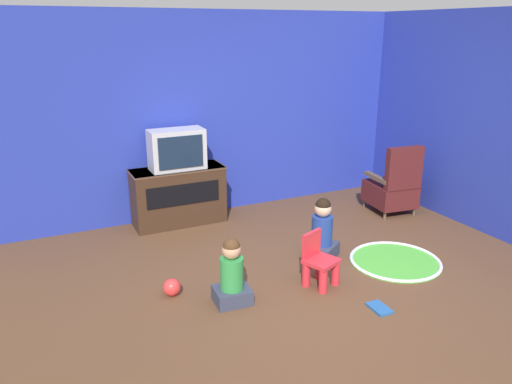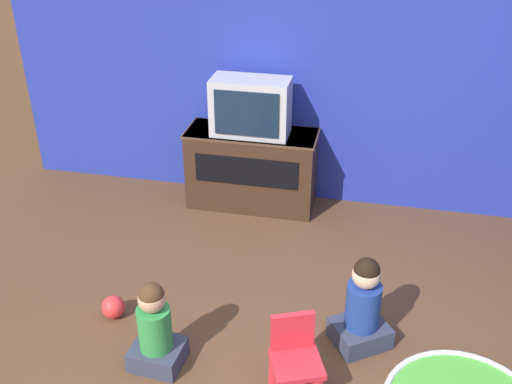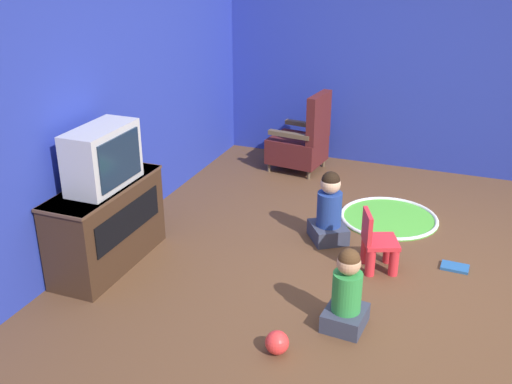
{
  "view_description": "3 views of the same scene",
  "coord_description": "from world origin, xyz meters",
  "views": [
    {
      "loc": [
        -2.43,
        -3.49,
        2.35
      ],
      "look_at": [
        -0.25,
        1.05,
        0.69
      ],
      "focal_mm": 35.0,
      "sensor_mm": 36.0,
      "label": 1
    },
    {
      "loc": [
        0.27,
        -2.41,
        2.81
      ],
      "look_at": [
        -0.45,
        0.97,
        0.85
      ],
      "focal_mm": 42.0,
      "sensor_mm": 36.0,
      "label": 2
    },
    {
      "loc": [
        -4.44,
        -0.52,
        2.58
      ],
      "look_at": [
        -0.47,
        1.02,
        0.73
      ],
      "focal_mm": 42.0,
      "sensor_mm": 36.0,
      "label": 3
    }
  ],
  "objects": [
    {
      "name": "child_watching_left",
      "position": [
        0.32,
        0.63,
        0.29
      ],
      "size": [
        0.45,
        0.44,
        0.67
      ],
      "rotation": [
        0.0,
        0.0,
        0.6
      ],
      "color": "#33384C",
      "rests_on": "ground_plane"
    },
    {
      "name": "yellow_kid_chair",
      "position": [
        -0.03,
        0.12,
        0.21
      ],
      "size": [
        0.37,
        0.36,
        0.52
      ],
      "rotation": [
        0.0,
        0.0,
        0.39
      ],
      "color": "red",
      "rests_on": "ground_plane"
    },
    {
      "name": "tv_cabinet",
      "position": [
        -0.76,
        2.23,
        0.37
      ],
      "size": [
        1.15,
        0.45,
        0.71
      ],
      "color": "#382316",
      "rests_on": "ground_plane"
    },
    {
      "name": "wall_back",
      "position": [
        -0.22,
        2.53,
        1.29
      ],
      "size": [
        5.57,
        0.12,
        2.57
      ],
      "color": "#23339E",
      "rests_on": "ground_plane"
    },
    {
      "name": "ground_plane",
      "position": [
        0.0,
        0.0,
        0.0
      ],
      "size": [
        30.0,
        30.0,
        0.0
      ],
      "primitive_type": "plane",
      "color": "brown"
    },
    {
      "name": "black_armchair",
      "position": [
        1.91,
        1.38,
        0.34
      ],
      "size": [
        0.59,
        0.66,
        0.94
      ],
      "rotation": [
        0.0,
        0.0,
        3.03
      ],
      "color": "brown",
      "rests_on": "ground_plane"
    },
    {
      "name": "child_watching_center",
      "position": [
        -0.91,
        0.17,
        0.27
      ],
      "size": [
        0.34,
        0.3,
        0.62
      ],
      "rotation": [
        0.0,
        0.0,
        -0.07
      ],
      "color": "#33384C",
      "rests_on": "ground_plane"
    },
    {
      "name": "television",
      "position": [
        -0.76,
        2.2,
        0.96
      ],
      "size": [
        0.66,
        0.33,
        0.49
      ],
      "color": "#B7B7BC",
      "rests_on": "tv_cabinet"
    },
    {
      "name": "wall_right",
      "position": [
        2.51,
        -0.2,
        1.29
      ],
      "size": [
        0.12,
        5.59,
        2.57
      ],
      "color": "#23339E",
      "rests_on": "ground_plane"
    },
    {
      "name": "book",
      "position": [
        0.2,
        -0.5,
        0.01
      ],
      "size": [
        0.15,
        0.23,
        0.02
      ],
      "rotation": [
        0.0,
        0.0,
        1.54
      ],
      "color": "#235699",
      "rests_on": "ground_plane"
    },
    {
      "name": "toy_ball",
      "position": [
        -1.36,
        0.52,
        0.08
      ],
      "size": [
        0.16,
        0.16,
        0.16
      ],
      "color": "red",
      "rests_on": "ground_plane"
    },
    {
      "name": "play_mat",
      "position": [
        0.96,
        0.18,
        0.01
      ],
      "size": [
        0.96,
        0.96,
        0.04
      ],
      "color": "green",
      "rests_on": "ground_plane"
    }
  ]
}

